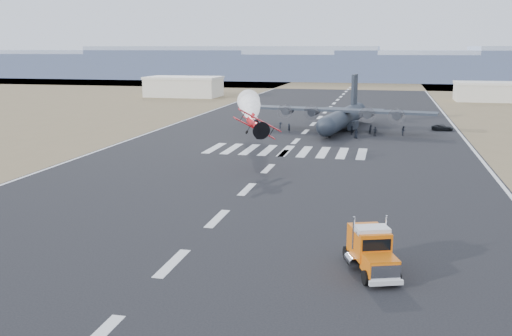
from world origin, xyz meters
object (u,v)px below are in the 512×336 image
(transport_aircraft, at_px, (343,116))
(support_vehicle, at_px, (442,128))
(hangar_right, at_px, (489,91))
(hangar_left, at_px, (184,86))
(crew_a, at_px, (318,127))
(aerobatic_biplane, at_px, (255,125))
(crew_d, at_px, (375,131))
(crew_b, at_px, (403,131))
(crew_c, at_px, (280,126))
(crew_h, at_px, (371,129))
(crew_f, at_px, (352,130))
(semi_truck, at_px, (371,249))
(crew_g, at_px, (289,128))
(crew_e, at_px, (356,133))

(transport_aircraft, distance_m, support_vehicle, 19.92)
(hangar_right, bearing_deg, hangar_left, -177.08)
(crew_a, bearing_deg, aerobatic_biplane, 146.05)
(support_vehicle, height_order, crew_d, crew_d)
(crew_b, height_order, crew_c, crew_b)
(support_vehicle, relative_size, crew_b, 2.32)
(crew_c, relative_size, crew_h, 1.00)
(hangar_left, relative_size, hangar_right, 1.20)
(crew_b, distance_m, crew_h, 6.15)
(crew_c, bearing_deg, transport_aircraft, -90.02)
(hangar_left, bearing_deg, crew_a, -52.86)
(crew_f, bearing_deg, semi_truck, 174.73)
(hangar_left, height_order, crew_h, hangar_left)
(crew_d, xyz_separation_m, crew_g, (-16.59, 1.51, -0.04))
(crew_c, bearing_deg, crew_g, -147.09)
(crew_e, bearing_deg, crew_a, -14.50)
(semi_truck, xyz_separation_m, support_vehicle, (11.59, 78.02, -1.10))
(crew_d, distance_m, crew_h, 2.97)
(crew_c, bearing_deg, crew_a, -102.52)
(crew_a, bearing_deg, crew_g, 86.66)
(hangar_right, height_order, semi_truck, hangar_right)
(hangar_left, relative_size, semi_truck, 3.15)
(crew_b, bearing_deg, aerobatic_biplane, 138.93)
(semi_truck, relative_size, crew_e, 4.33)
(support_vehicle, bearing_deg, crew_d, 134.49)
(hangar_left, relative_size, crew_f, 13.81)
(semi_truck, relative_size, aerobatic_biplane, 1.23)
(crew_h, bearing_deg, crew_f, 157.41)
(crew_g, bearing_deg, support_vehicle, -39.93)
(crew_e, relative_size, crew_g, 1.05)
(hangar_left, xyz_separation_m, crew_d, (65.55, -75.83, -2.51))
(aerobatic_biplane, relative_size, crew_c, 3.71)
(crew_c, height_order, crew_e, crew_e)
(semi_truck, relative_size, support_vehicle, 1.85)
(crew_g, height_order, crew_h, crew_g)
(hangar_right, height_order, crew_h, hangar_right)
(crew_e, bearing_deg, hangar_right, -84.79)
(hangar_left, bearing_deg, crew_f, -50.86)
(hangar_left, distance_m, crew_g, 89.04)
(hangar_left, height_order, crew_f, hangar_left)
(semi_truck, bearing_deg, aerobatic_biplane, 96.37)
(crew_e, bearing_deg, crew_d, -107.69)
(crew_g, bearing_deg, crew_c, 84.75)
(transport_aircraft, relative_size, crew_f, 20.81)
(support_vehicle, bearing_deg, crew_e, 135.43)
(crew_g, bearing_deg, crew_b, -56.27)
(hangar_left, xyz_separation_m, semi_truck, (66.90, -143.11, -1.72))
(hangar_left, xyz_separation_m, hangar_right, (98.00, 5.00, -0.40))
(transport_aircraft, bearing_deg, crew_e, -64.63)
(hangar_right, relative_size, support_vehicle, 4.87)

